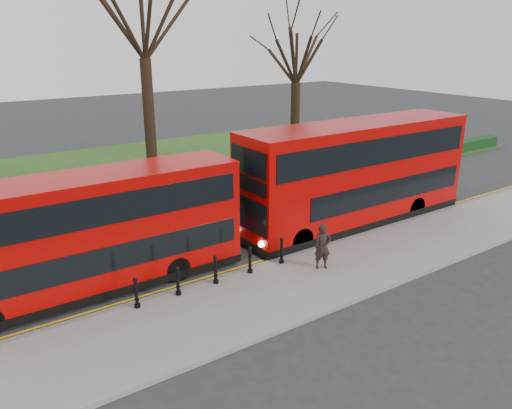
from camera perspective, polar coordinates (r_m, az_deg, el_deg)
ground at (r=19.36m, az=-5.02°, el=-7.31°), size 120.00×120.00×0.00m
pavement at (r=17.06m, az=0.07°, el=-10.76°), size 60.00×4.00×0.15m
kerb at (r=18.55m, az=-3.48°, el=-8.23°), size 60.00×0.25×0.16m
grass_verge at (r=32.49m, az=-18.30°, el=2.71°), size 60.00×18.00×0.06m
hedge at (r=24.93m, az=-12.84°, el=-0.65°), size 60.00×0.90×0.80m
yellow_line_outer at (r=18.81m, az=-3.95°, el=-8.07°), size 60.00×0.10×0.01m
yellow_line_inner at (r=18.96m, az=-4.27°, el=-7.84°), size 60.00×0.10×0.01m
tree_mid at (r=27.32m, az=-12.93°, el=21.02°), size 8.59×8.59×13.42m
tree_right at (r=32.48m, az=4.66°, el=16.89°), size 6.57×6.57×10.27m
bollard_row at (r=17.74m, az=-4.65°, el=-7.50°), size 6.00×0.15×1.00m
bus_lead at (r=17.88m, az=-18.05°, el=-3.19°), size 10.39×2.39×4.13m
bus_rear at (r=23.50m, az=11.41°, el=3.41°), size 12.02×2.76×4.79m
pedestrian at (r=18.82m, az=7.63°, el=-4.79°), size 0.75×0.63×1.73m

